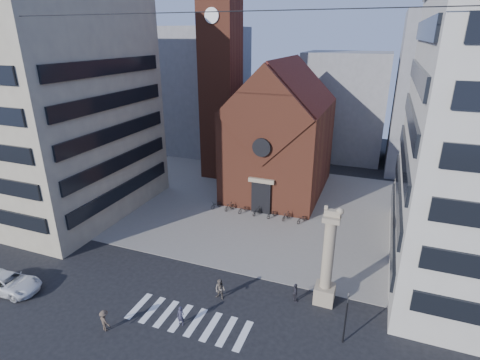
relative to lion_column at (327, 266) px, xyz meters
name	(u,v)px	position (x,y,z in m)	size (l,w,h in m)	color
ground	(199,295)	(-10.01, -3.00, -3.46)	(120.00, 120.00, 0.00)	black
piazza	(266,206)	(-10.01, 16.00, -3.43)	(46.00, 30.00, 0.05)	gray
zebra_crossing	(188,320)	(-9.46, -6.00, -3.45)	(10.20, 3.20, 0.01)	white
church	(281,135)	(-10.01, 22.04, 4.53)	(12.00, 16.65, 18.00)	brown
campanile	(221,71)	(-20.01, 25.00, 12.28)	(5.50, 5.50, 31.20)	brown
building_left	(50,105)	(-34.01, 7.00, 9.54)	(18.00, 20.00, 26.00)	tan
bg_block_left	(198,91)	(-30.01, 37.00, 7.54)	(16.00, 14.00, 22.00)	gray
bg_block_mid	(344,106)	(-4.01, 42.00, 5.54)	(14.00, 12.00, 18.00)	gray
bg_block_right	(452,96)	(11.99, 39.00, 8.54)	(16.00, 14.00, 24.00)	gray
lion_column	(327,266)	(0.00, 0.00, 0.00)	(1.63, 1.60, 8.68)	tan
traffic_light	(346,317)	(1.99, -4.00, -1.17)	(0.13, 0.16, 4.30)	black
white_car	(9,283)	(-25.54, -8.29, -2.69)	(2.55, 5.53, 1.54)	white
pedestrian_0	(181,316)	(-9.73, -6.61, -2.65)	(0.59, 0.38, 1.61)	#2E2C3E
pedestrian_1	(220,289)	(-8.16, -2.77, -2.53)	(0.90, 0.70, 1.86)	#645B50
pedestrian_2	(295,293)	(-2.26, -0.88, -2.60)	(1.00, 0.42, 1.71)	#2B2A32
pedestrian_3	(105,321)	(-14.72, -9.12, -2.58)	(1.13, 0.65, 1.76)	#483A30
scooter_0	(216,205)	(-15.70, 13.08, -2.94)	(0.62, 1.77, 0.93)	black
scooter_1	(230,206)	(-13.87, 13.08, -2.89)	(0.48, 1.71, 1.03)	black
scooter_2	(243,209)	(-12.04, 13.08, -2.94)	(0.62, 1.77, 0.93)	black
scooter_3	(257,211)	(-10.20, 13.08, -2.89)	(0.48, 1.71, 1.03)	black
scooter_4	(272,214)	(-8.37, 13.08, -2.94)	(0.62, 1.77, 0.93)	black
scooter_5	(287,216)	(-6.54, 13.08, -2.89)	(0.48, 1.71, 1.03)	black
scooter_6	(302,219)	(-4.71, 13.08, -2.94)	(0.62, 1.77, 0.93)	black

